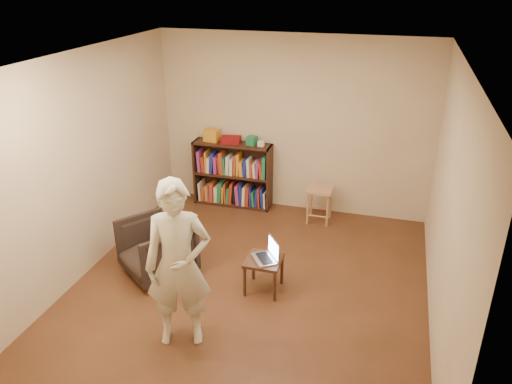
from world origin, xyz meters
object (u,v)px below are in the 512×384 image
(armchair, at_px, (157,248))
(person, at_px, (178,265))
(side_table, at_px, (264,264))
(laptop, at_px, (268,254))
(stool, at_px, (320,195))
(bookshelf, at_px, (233,178))

(armchair, bearing_deg, person, -15.99)
(side_table, bearing_deg, laptop, 26.32)
(side_table, xyz_separation_m, laptop, (0.04, 0.02, 0.13))
(stool, bearing_deg, person, -106.98)
(bookshelf, distance_m, laptop, 2.35)
(bookshelf, xyz_separation_m, person, (0.50, -3.11, 0.42))
(bookshelf, relative_size, armchair, 1.57)
(stool, xyz_separation_m, person, (-0.88, -2.89, 0.44))
(side_table, bearing_deg, person, -118.78)
(armchair, height_order, person, person)
(side_table, bearing_deg, bookshelf, 116.87)
(person, bearing_deg, stool, 53.08)
(bookshelf, bearing_deg, armchair, -97.18)
(laptop, bearing_deg, stool, 135.79)
(stool, distance_m, person, 3.05)
(side_table, relative_size, laptop, 1.05)
(armchair, xyz_separation_m, laptop, (1.37, 0.03, 0.12))
(laptop, bearing_deg, armchair, -124.30)
(stool, bearing_deg, side_table, -99.83)
(stool, height_order, armchair, armchair)
(armchair, bearing_deg, side_table, 37.09)
(stool, xyz_separation_m, armchair, (-1.65, -1.88, -0.07))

